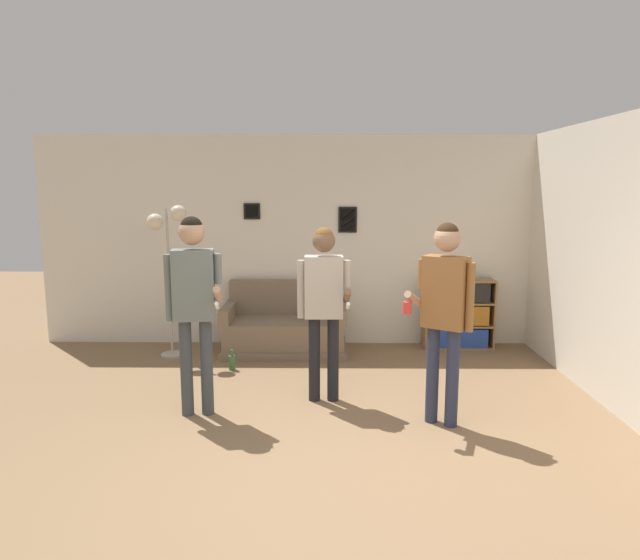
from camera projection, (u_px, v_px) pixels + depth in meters
ground_plane at (334, 484)px, 3.97m from camera, size 20.00×20.00×0.00m
wall_back at (331, 241)px, 7.39m from camera, size 7.54×0.08×2.70m
wall_right at (600, 260)px, 5.52m from camera, size 0.06×6.05×2.70m
couch at (285, 329)px, 7.15m from camera, size 1.52×0.80×0.86m
bookshelf at (458, 314)px, 7.30m from camera, size 0.88×0.30×0.89m
floor_lamp at (168, 240)px, 6.76m from camera, size 0.48×0.28×1.84m
person_player_foreground_left at (194, 293)px, 5.02m from camera, size 0.53×0.46×1.80m
person_player_foreground_center at (324, 296)px, 5.38m from camera, size 0.50×0.45×1.68m
person_watcher_holding_cup at (445, 301)px, 4.82m from camera, size 0.59×0.36×1.76m
bottle_on_floor at (232, 362)px, 6.45m from camera, size 0.07×0.07×0.23m
drinking_cup at (466, 276)px, 7.22m from camera, size 0.09×0.09×0.10m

